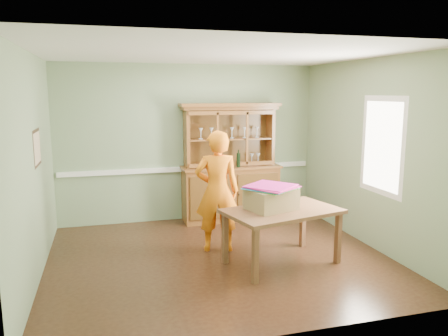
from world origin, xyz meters
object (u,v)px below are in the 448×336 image
object	(u,v)px
china_hutch	(230,179)
dining_table	(282,216)
cardboard_box	(271,199)
person	(217,191)

from	to	relation	value
china_hutch	dining_table	xyz separation A→B (m)	(0.08, -2.14, -0.08)
cardboard_box	person	size ratio (longest dim) A/B	0.34
dining_table	person	bearing A→B (deg)	120.57
china_hutch	person	size ratio (longest dim) A/B	1.19
dining_table	cardboard_box	xyz separation A→B (m)	(-0.14, 0.05, 0.22)
china_hutch	dining_table	size ratio (longest dim) A/B	1.26
china_hutch	cardboard_box	bearing A→B (deg)	-91.66
china_hutch	person	xyz separation A→B (m)	(-0.61, -1.44, 0.14)
person	china_hutch	bearing A→B (deg)	-101.53
cardboard_box	person	xyz separation A→B (m)	(-0.55, 0.65, -0.01)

